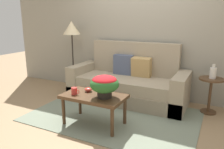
{
  "coord_description": "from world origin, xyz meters",
  "views": [
    {
      "loc": [
        1.48,
        -3.1,
        1.55
      ],
      "look_at": [
        -0.11,
        0.05,
        0.64
      ],
      "focal_mm": 35.64,
      "sensor_mm": 36.0,
      "label": 1
    }
  ],
  "objects_px": {
    "couch": "(128,84)",
    "coffee_table": "(94,99)",
    "side_table": "(211,89)",
    "table_vase": "(213,73)",
    "potted_plant": "(104,84)",
    "floor_lamp": "(72,33)",
    "coffee_mug": "(74,91)",
    "snack_bowl": "(88,89)"
  },
  "relations": [
    {
      "from": "coffee_table",
      "to": "snack_bowl",
      "type": "relative_size",
      "value": 7.85
    },
    {
      "from": "coffee_table",
      "to": "coffee_mug",
      "type": "height_order",
      "value": "coffee_mug"
    },
    {
      "from": "coffee_mug",
      "to": "table_vase",
      "type": "distance_m",
      "value": 2.21
    },
    {
      "from": "floor_lamp",
      "to": "table_vase",
      "type": "height_order",
      "value": "floor_lamp"
    },
    {
      "from": "side_table",
      "to": "table_vase",
      "type": "bearing_deg",
      "value": -41.33
    },
    {
      "from": "potted_plant",
      "to": "coffee_mug",
      "type": "bearing_deg",
      "value": -169.15
    },
    {
      "from": "side_table",
      "to": "potted_plant",
      "type": "bearing_deg",
      "value": -136.18
    },
    {
      "from": "floor_lamp",
      "to": "couch",
      "type": "bearing_deg",
      "value": -5.17
    },
    {
      "from": "coffee_table",
      "to": "floor_lamp",
      "type": "xyz_separation_m",
      "value": [
        -1.32,
        1.3,
        0.83
      ]
    },
    {
      "from": "potted_plant",
      "to": "table_vase",
      "type": "height_order",
      "value": "table_vase"
    },
    {
      "from": "couch",
      "to": "potted_plant",
      "type": "height_order",
      "value": "couch"
    },
    {
      "from": "couch",
      "to": "coffee_mug",
      "type": "bearing_deg",
      "value": -103.8
    },
    {
      "from": "couch",
      "to": "potted_plant",
      "type": "distance_m",
      "value": 1.25
    },
    {
      "from": "couch",
      "to": "table_vase",
      "type": "xyz_separation_m",
      "value": [
        1.44,
        0.04,
        0.36
      ]
    },
    {
      "from": "floor_lamp",
      "to": "snack_bowl",
      "type": "xyz_separation_m",
      "value": [
        1.16,
        -1.21,
        -0.73
      ]
    },
    {
      "from": "couch",
      "to": "coffee_mug",
      "type": "relative_size",
      "value": 16.62
    },
    {
      "from": "couch",
      "to": "floor_lamp",
      "type": "bearing_deg",
      "value": 174.83
    },
    {
      "from": "coffee_table",
      "to": "side_table",
      "type": "bearing_deg",
      "value": 39.4
    },
    {
      "from": "couch",
      "to": "floor_lamp",
      "type": "distance_m",
      "value": 1.64
    },
    {
      "from": "couch",
      "to": "side_table",
      "type": "distance_m",
      "value": 1.44
    },
    {
      "from": "couch",
      "to": "potted_plant",
      "type": "xyz_separation_m",
      "value": [
        0.14,
        -1.2,
        0.33
      ]
    },
    {
      "from": "snack_bowl",
      "to": "table_vase",
      "type": "xyz_separation_m",
      "value": [
        1.65,
        1.13,
        0.19
      ]
    },
    {
      "from": "coffee_table",
      "to": "side_table",
      "type": "relative_size",
      "value": 1.52
    },
    {
      "from": "couch",
      "to": "snack_bowl",
      "type": "height_order",
      "value": "couch"
    },
    {
      "from": "coffee_table",
      "to": "side_table",
      "type": "xyz_separation_m",
      "value": [
        1.49,
        1.22,
        0.01
      ]
    },
    {
      "from": "coffee_table",
      "to": "snack_bowl",
      "type": "xyz_separation_m",
      "value": [
        -0.15,
        0.09,
        0.09
      ]
    },
    {
      "from": "side_table",
      "to": "table_vase",
      "type": "xyz_separation_m",
      "value": [
        0.01,
        -0.01,
        0.28
      ]
    },
    {
      "from": "potted_plant",
      "to": "snack_bowl",
      "type": "bearing_deg",
      "value": 161.72
    },
    {
      "from": "side_table",
      "to": "coffee_mug",
      "type": "height_order",
      "value": "side_table"
    },
    {
      "from": "couch",
      "to": "coffee_table",
      "type": "bearing_deg",
      "value": -92.61
    },
    {
      "from": "side_table",
      "to": "floor_lamp",
      "type": "bearing_deg",
      "value": 178.53
    },
    {
      "from": "snack_bowl",
      "to": "couch",
      "type": "bearing_deg",
      "value": 79.28
    },
    {
      "from": "couch",
      "to": "table_vase",
      "type": "bearing_deg",
      "value": 1.75
    },
    {
      "from": "side_table",
      "to": "coffee_mug",
      "type": "xyz_separation_m",
      "value": [
        -1.75,
        -1.33,
        0.1
      ]
    },
    {
      "from": "side_table",
      "to": "snack_bowl",
      "type": "bearing_deg",
      "value": -145.33
    },
    {
      "from": "coffee_table",
      "to": "floor_lamp",
      "type": "height_order",
      "value": "floor_lamp"
    },
    {
      "from": "floor_lamp",
      "to": "snack_bowl",
      "type": "distance_m",
      "value": 1.83
    },
    {
      "from": "potted_plant",
      "to": "coffee_mug",
      "type": "relative_size",
      "value": 3.06
    },
    {
      "from": "coffee_table",
      "to": "snack_bowl",
      "type": "height_order",
      "value": "snack_bowl"
    },
    {
      "from": "coffee_table",
      "to": "table_vase",
      "type": "height_order",
      "value": "table_vase"
    },
    {
      "from": "side_table",
      "to": "snack_bowl",
      "type": "xyz_separation_m",
      "value": [
        -1.64,
        -1.13,
        0.09
      ]
    },
    {
      "from": "floor_lamp",
      "to": "table_vase",
      "type": "relative_size",
      "value": 6.28
    }
  ]
}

